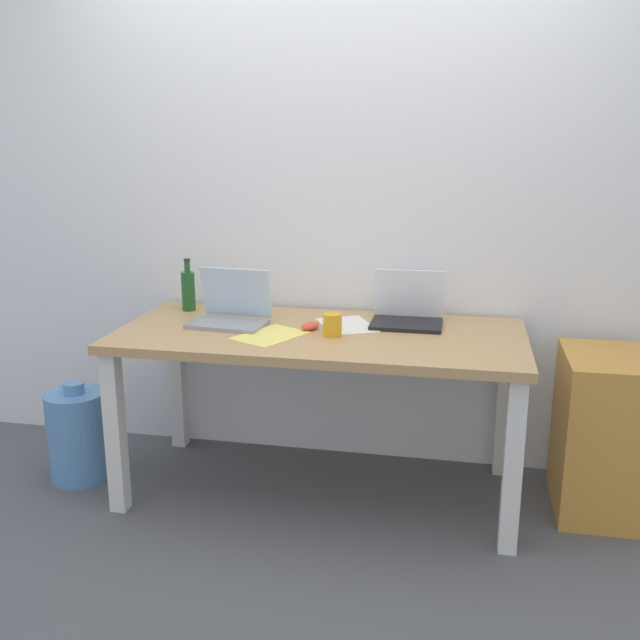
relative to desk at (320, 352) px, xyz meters
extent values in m
plane|color=#515459|center=(0.00, 0.00, -0.66)|extent=(8.00, 8.00, 0.00)
cube|color=white|center=(0.00, 0.46, 0.64)|extent=(5.20, 0.08, 2.60)
cube|color=tan|center=(0.00, 0.00, 0.08)|extent=(1.74, 0.80, 0.04)
cube|color=silver|center=(-0.81, -0.34, -0.30)|extent=(0.07, 0.07, 0.71)
cube|color=silver|center=(0.81, -0.34, -0.30)|extent=(0.07, 0.07, 0.71)
cube|color=silver|center=(-0.81, 0.34, -0.30)|extent=(0.07, 0.07, 0.71)
cube|color=silver|center=(0.81, 0.34, -0.30)|extent=(0.07, 0.07, 0.71)
cube|color=gray|center=(-0.42, 0.00, 0.10)|extent=(0.34, 0.23, 0.02)
cube|color=silver|center=(-0.41, 0.10, 0.23)|extent=(0.33, 0.08, 0.23)
cube|color=black|center=(0.36, 0.16, 0.10)|extent=(0.31, 0.23, 0.02)
cube|color=white|center=(0.36, 0.27, 0.22)|extent=(0.31, 0.03, 0.21)
cylinder|color=#1E5123|center=(-0.69, 0.25, 0.19)|extent=(0.06, 0.06, 0.19)
cylinder|color=#1E5123|center=(-0.69, 0.25, 0.31)|extent=(0.03, 0.03, 0.06)
cylinder|color=black|center=(-0.69, 0.25, 0.34)|extent=(0.03, 0.03, 0.01)
ellipsoid|color=#D84C38|center=(-0.05, 0.02, 0.11)|extent=(0.10, 0.12, 0.03)
cylinder|color=gold|center=(0.06, -0.06, 0.14)|extent=(0.08, 0.08, 0.09)
cube|color=white|center=(0.10, 0.12, 0.10)|extent=(0.32, 0.36, 0.00)
cube|color=#F4E06B|center=(-0.19, -0.11, 0.10)|extent=(0.32, 0.36, 0.00)
cylinder|color=#598CC6|center=(-1.13, -0.10, -0.45)|extent=(0.28, 0.28, 0.42)
cylinder|color=#598CC6|center=(-1.13, -0.10, -0.21)|extent=(0.10, 0.10, 0.05)
cube|color=#C68938|center=(1.22, 0.08, -0.31)|extent=(0.40, 0.48, 0.69)
camera|label=1|loc=(0.59, -2.91, 0.92)|focal=40.19mm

